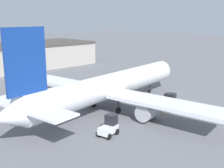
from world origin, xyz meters
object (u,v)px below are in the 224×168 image
object	(u,v)px
airplane	(108,87)
ground_crew_worker	(167,96)
baggage_tug	(109,126)
belt_loader_truck	(169,102)

from	to	relation	value
airplane	ground_crew_worker	bearing A→B (deg)	-29.16
ground_crew_worker	baggage_tug	bearing A→B (deg)	-44.12
airplane	ground_crew_worker	world-z (taller)	airplane
airplane	belt_loader_truck	size ratio (longest dim) A/B	12.02
airplane	ground_crew_worker	size ratio (longest dim) A/B	22.31
airplane	baggage_tug	size ratio (longest dim) A/B	14.21
baggage_tug	belt_loader_truck	xyz separation A→B (m)	(13.46, 0.61, 0.03)
baggage_tug	belt_loader_truck	size ratio (longest dim) A/B	0.85
belt_loader_truck	ground_crew_worker	bearing A→B (deg)	23.35
baggage_tug	ground_crew_worker	bearing A→B (deg)	-1.98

